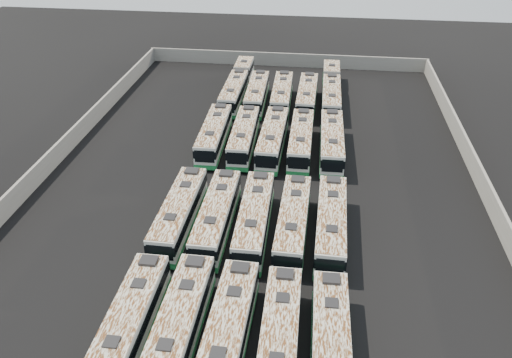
# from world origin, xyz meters

# --- Properties ---
(ground) EXTENTS (140.00, 140.00, 0.00)m
(ground) POSITION_xyz_m (0.00, 0.00, 0.00)
(ground) COLOR black
(ground) RESTS_ON ground
(perimeter_wall) EXTENTS (45.20, 73.20, 2.20)m
(perimeter_wall) POSITION_xyz_m (0.00, 0.00, 1.10)
(perimeter_wall) COLOR slate
(perimeter_wall) RESTS_ON ground
(bus_front_far_left) EXTENTS (2.52, 11.66, 3.28)m
(bus_front_far_left) POSITION_xyz_m (-5.95, -21.41, 1.68)
(bus_front_far_left) COLOR silver
(bus_front_far_left) RESTS_ON ground
(bus_front_left) EXTENTS (2.60, 11.85, 3.33)m
(bus_front_left) POSITION_xyz_m (-2.63, -21.20, 1.70)
(bus_front_left) COLOR silver
(bus_front_left) RESTS_ON ground
(bus_front_center) EXTENTS (2.74, 11.84, 3.32)m
(bus_front_center) POSITION_xyz_m (0.69, -21.39, 1.70)
(bus_front_center) COLOR silver
(bus_front_center) RESTS_ON ground
(bus_front_right) EXTENTS (2.53, 11.40, 3.20)m
(bus_front_right) POSITION_xyz_m (4.09, -21.34, 1.64)
(bus_front_right) COLOR silver
(bus_front_right) RESTS_ON ground
(bus_front_far_right) EXTENTS (2.60, 11.41, 3.20)m
(bus_front_far_right) POSITION_xyz_m (7.38, -21.40, 1.64)
(bus_front_far_right) COLOR silver
(bus_front_far_right) RESTS_ON ground
(bus_midfront_far_left) EXTENTS (2.53, 11.63, 3.27)m
(bus_midfront_far_left) POSITION_xyz_m (-5.93, -8.46, 1.67)
(bus_midfront_far_left) COLOR silver
(bus_midfront_far_left) RESTS_ON ground
(bus_midfront_left) EXTENTS (2.48, 11.60, 3.27)m
(bus_midfront_left) POSITION_xyz_m (-2.57, -8.48, 1.67)
(bus_midfront_left) COLOR silver
(bus_midfront_left) RESTS_ON ground
(bus_midfront_center) EXTENTS (2.63, 11.71, 3.29)m
(bus_midfront_center) POSITION_xyz_m (0.76, -8.48, 1.68)
(bus_midfront_center) COLOR silver
(bus_midfront_center) RESTS_ON ground
(bus_midfront_right) EXTENTS (2.63, 11.46, 3.21)m
(bus_midfront_right) POSITION_xyz_m (4.12, -8.47, 1.64)
(bus_midfront_right) COLOR silver
(bus_midfront_right) RESTS_ON ground
(bus_midfront_far_right) EXTENTS (2.68, 11.68, 3.28)m
(bus_midfront_far_right) POSITION_xyz_m (7.38, -8.35, 1.68)
(bus_midfront_far_right) COLOR silver
(bus_midfront_far_right) RESTS_ON ground
(bus_midback_far_left) EXTENTS (2.74, 11.61, 3.26)m
(bus_midback_far_left) POSITION_xyz_m (-5.97, 7.09, 1.66)
(bus_midback_far_left) COLOR silver
(bus_midback_far_left) RESTS_ON ground
(bus_midback_left) EXTENTS (2.66, 11.48, 3.22)m
(bus_midback_left) POSITION_xyz_m (-2.52, 7.10, 1.65)
(bus_midback_left) COLOR silver
(bus_midback_left) RESTS_ON ground
(bus_midback_center) EXTENTS (2.72, 11.86, 3.33)m
(bus_midback_center) POSITION_xyz_m (0.80, 6.86, 1.70)
(bus_midback_center) COLOR silver
(bus_midback_center) RESTS_ON ground
(bus_midback_right) EXTENTS (2.43, 11.46, 3.23)m
(bus_midback_right) POSITION_xyz_m (3.99, 6.98, 1.65)
(bus_midback_right) COLOR silver
(bus_midback_right) RESTS_ON ground
(bus_midback_far_right) EXTENTS (2.62, 11.78, 3.31)m
(bus_midback_far_right) POSITION_xyz_m (7.42, 6.90, 1.69)
(bus_midback_far_right) COLOR silver
(bus_midback_far_right) RESTS_ON ground
(bus_back_far_left) EXTENTS (2.42, 17.61, 3.19)m
(bus_back_far_left) POSITION_xyz_m (-5.83, 22.88, 1.63)
(bus_back_far_left) COLOR silver
(bus_back_far_left) RESTS_ON ground
(bus_back_left) EXTENTS (2.66, 11.39, 3.19)m
(bus_back_left) POSITION_xyz_m (-2.66, 19.87, 1.63)
(bus_back_left) COLOR silver
(bus_back_left) RESTS_ON ground
(bus_back_center) EXTENTS (2.67, 11.51, 3.23)m
(bus_back_center) POSITION_xyz_m (0.74, 19.86, 1.65)
(bus_back_center) COLOR silver
(bus_back_center) RESTS_ON ground
(bus_back_right) EXTENTS (2.59, 11.36, 3.19)m
(bus_back_right) POSITION_xyz_m (4.13, 19.90, 1.63)
(bus_back_right) COLOR silver
(bus_back_right) RESTS_ON ground
(bus_back_far_right) EXTENTS (2.41, 17.54, 3.18)m
(bus_back_far_right) POSITION_xyz_m (7.35, 22.86, 1.62)
(bus_back_far_right) COLOR silver
(bus_back_far_right) RESTS_ON ground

